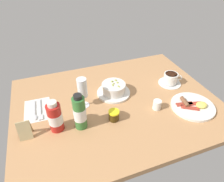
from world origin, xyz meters
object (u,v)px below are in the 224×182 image
Objects in this scene: coffee_cup at (170,79)px; menu_card at (25,129)px; wine_glass at (82,89)px; breakfast_plate at (193,106)px; porridge_bowl at (114,89)px; jam_jar at (114,115)px; sauce_bottle_red at (55,117)px; creamer_jug at (157,105)px; sauce_bottle_green at (80,113)px; cutlery_setting at (37,110)px.

coffee_cup is 85.26cm from menu_card.
breakfast_plate is at bearing 158.22° from wine_glass.
wine_glass is (18.46, 4.15, 7.39)cm from porridge_bowl.
jam_jar is (43.61, 17.35, -0.55)cm from coffee_cup.
sauce_bottle_red reaches higher than coffee_cup.
creamer_jug is at bearing -17.37° from breakfast_plate.
sauce_bottle_green is (59.66, 16.27, 5.44)cm from coffee_cup.
creamer_jug is (-59.16, 20.00, 2.41)cm from cutlery_setting.
sauce_bottle_red is (15.60, 11.97, -3.39)cm from wine_glass.
sauce_bottle_green reaches higher than porridge_bowl.
porridge_bowl is 1.01× the size of cutlery_setting.
creamer_jug reaches higher than breakfast_plate.
jam_jar is (-11.28, 15.47, -8.05)cm from wine_glass.
porridge_bowl is 20.31cm from wine_glass.
sauce_bottle_red is at bearing 116.98° from cutlery_setting.
coffee_cup is at bearing -170.89° from menu_card.
wine_glass is at bearing 169.77° from cutlery_setting.
cutlery_setting is at bearing -63.02° from sauce_bottle_red.
creamer_jug is at bearing 175.82° from sauce_bottle_red.
porridge_bowl is 1.13× the size of wine_glass.
cutlery_setting is (42.34, -0.16, -3.12)cm from porridge_bowl.
breakfast_plate is at bearing 172.20° from sauce_bottle_red.
cutlery_setting is 19.60cm from sauce_bottle_red.
jam_jar is 0.24× the size of breakfast_plate.
coffee_cup is 0.85× the size of sauce_bottle_red.
jam_jar is at bearing 126.11° from wine_glass.
sauce_bottle_red is (26.88, -3.50, 4.65)cm from jam_jar.
sauce_bottle_green is at bearing -6.90° from breakfast_plate.
jam_jar reaches higher than breakfast_plate.
creamer_jug is 19.41cm from breakfast_plate.
menu_card is (24.52, -2.77, -4.28)cm from sauce_bottle_green.
porridge_bowl is at bearing -35.99° from breakfast_plate.
cutlery_setting is 1.01× the size of sauce_bottle_green.
wine_glass reaches higher than creamer_jug.
sauce_bottle_red is (34.06, 16.12, 4.00)cm from porridge_bowl.
menu_card is at bearing -5.43° from jam_jar.
creamer_jug is at bearing 178.13° from sauce_bottle_green.
sauce_bottle_green is 59.43cm from breakfast_plate.
porridge_bowl is at bearing -141.42° from sauce_bottle_green.
jam_jar is 0.60× the size of menu_card.
menu_card reaches higher than cutlery_setting.
wine_glass is (54.89, 1.88, 7.50)cm from coffee_cup.
wine_glass is at bearing 1.96° from coffee_cup.
sauce_bottle_green is (-19.11, 18.69, 8.45)cm from cutlery_setting.
wine_glass reaches higher than coffee_cup.
porridge_bowl is 1.17× the size of sauce_bottle_red.
sauce_bottle_green is at bearing 167.44° from sauce_bottle_red.
creamer_jug is 0.34× the size of wine_glass.
menu_card is (47.75, 15.76, 1.05)cm from porridge_bowl.
sauce_bottle_green reaches higher than wine_glass.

